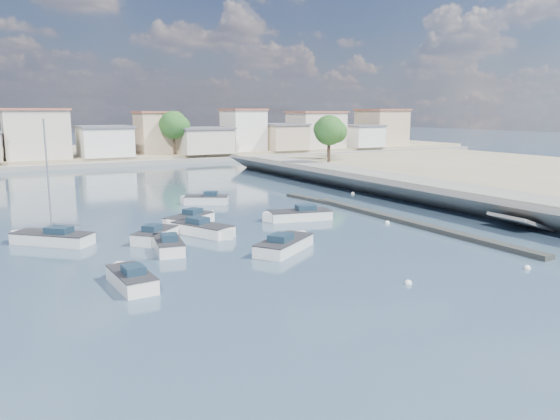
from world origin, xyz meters
name	(u,v)px	position (x,y,z in m)	size (l,w,h in m)	color
ground	(200,187)	(0.00, 40.00, 0.00)	(400.00, 400.00, 0.00)	#283C50
seawall_walkway	(477,198)	(18.50, 13.00, 0.90)	(5.00, 90.00, 1.80)	slate
breakwater	(386,217)	(6.90, 12.69, 0.17)	(2.00, 31.02, 0.35)	black
far_shore_land	(109,153)	(0.00, 92.00, 0.70)	(160.00, 40.00, 1.40)	gray
far_shore_quay	(136,163)	(0.00, 71.00, 0.40)	(160.00, 2.50, 0.80)	slate
far_town	(183,134)	(10.71, 76.92, 4.93)	(113.01, 12.80, 8.35)	beige
shore_trees	(186,129)	(8.34, 68.11, 6.22)	(74.56, 38.32, 7.92)	#38281E
motorboat_a	(130,279)	(-17.38, 4.95, 0.38)	(1.88, 4.80, 1.48)	silver
motorboat_b	(157,235)	(-13.06, 14.59, 0.38)	(4.11, 4.04, 1.48)	silver
motorboat_c	(297,216)	(-0.25, 16.10, 0.38)	(6.12, 3.23, 1.48)	silver
motorboat_d	(187,221)	(-9.28, 18.59, 0.38)	(4.87, 3.99, 1.48)	silver
motorboat_e	(168,245)	(-13.26, 11.28, 0.38)	(2.42, 4.79, 1.48)	silver
motorboat_f	(204,200)	(-4.19, 27.86, 0.38)	(4.66, 3.66, 1.48)	silver
motorboat_g	(205,230)	(-9.33, 14.47, 0.38)	(3.83, 5.56, 1.48)	silver
motorboat_h	(286,245)	(-6.23, 7.47, 0.38)	(5.45, 4.62, 1.48)	silver
sailboat	(49,238)	(-20.07, 17.23, 0.42)	(5.49, 5.34, 9.00)	silver
mooring_buoys	(357,223)	(3.33, 12.19, 0.05)	(18.79, 29.62, 0.41)	white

